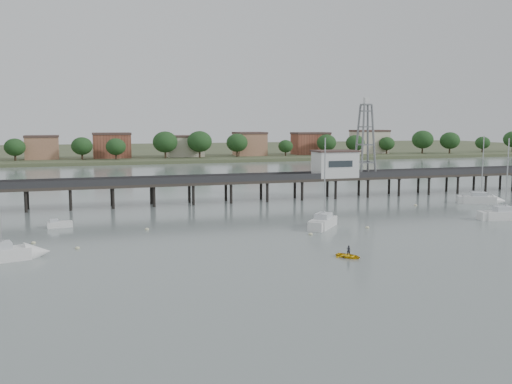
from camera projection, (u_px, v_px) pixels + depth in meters
ground_plane at (371, 299)px, 47.66m from camera, size 500.00×500.00×0.00m
pier at (210, 182)px, 103.98m from camera, size 150.00×5.00×5.50m
pier_building at (335, 164)px, 111.11m from camera, size 8.40×5.40×5.30m
lattice_tower at (365, 141)px, 112.52m from camera, size 3.20×3.20×15.50m
sailboat_c at (326, 221)px, 81.16m from camera, size 7.08×7.53×13.26m
sailboat_a at (12, 254)px, 61.20m from camera, size 9.10×4.63×14.39m
sailboat_e at (486, 200)px, 103.90m from camera, size 8.01×5.41×12.92m
sailboat_d at (510, 215)px, 86.69m from camera, size 8.12×3.56×13.00m
white_tender at (59, 224)px, 80.07m from camera, size 3.51×1.72×1.32m
yellow_dinghy at (348, 258)px, 62.23m from camera, size 2.07×1.65×2.91m
dinghy_occupant at (348, 258)px, 62.23m from camera, size 0.74×1.18×0.27m
mooring_buoys at (295, 229)px, 78.72m from camera, size 77.76×25.72×0.39m
far_shore at (127, 151)px, 274.39m from camera, size 500.00×170.00×10.40m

